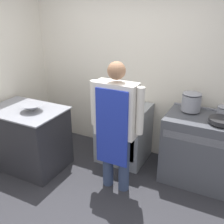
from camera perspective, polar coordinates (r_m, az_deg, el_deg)
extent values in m
plane|color=#2D2D33|center=(3.37, -7.78, -20.10)|extent=(14.00, 14.00, 0.00)
cube|color=silver|center=(4.05, 4.60, 9.34)|extent=(8.00, 0.05, 2.70)
cube|color=silver|center=(4.50, -20.17, 9.37)|extent=(0.05, 8.00, 2.70)
cube|color=#2D2D33|center=(4.04, -17.63, -5.52)|extent=(1.03, 0.73, 0.88)
cube|color=gray|center=(3.86, -18.40, 0.42)|extent=(1.07, 0.76, 0.02)
cube|color=#4C4F56|center=(3.73, 18.81, -7.73)|extent=(0.97, 0.66, 0.93)
cube|color=gray|center=(3.31, 18.57, -5.78)|extent=(0.89, 0.03, 0.10)
cube|color=gray|center=(3.82, 20.45, 0.67)|extent=(0.97, 0.03, 0.02)
cube|color=#93999E|center=(4.03, 2.59, -4.54)|extent=(0.71, 0.65, 0.87)
cube|color=silver|center=(3.76, 0.59, -5.92)|extent=(0.60, 0.02, 0.61)
cylinder|color=#38476B|center=(3.48, -0.88, -10.19)|extent=(0.14, 0.14, 0.77)
cylinder|color=#38476B|center=(3.40, 2.64, -11.12)|extent=(0.14, 0.14, 0.77)
cube|color=silver|center=(3.10, 0.93, 0.55)|extent=(0.51, 0.22, 0.67)
cube|color=#2338B2|center=(3.09, -0.09, -3.66)|extent=(0.41, 0.02, 0.96)
cylinder|color=silver|center=(3.23, -3.89, 2.00)|extent=(0.09, 0.09, 0.57)
cylinder|color=silver|center=(2.98, 6.15, 0.17)|extent=(0.09, 0.09, 0.57)
sphere|color=#9E7051|center=(2.96, 0.99, 9.00)|extent=(0.21, 0.21, 0.21)
cone|color=gray|center=(3.74, -17.06, 0.90)|extent=(0.31, 0.31, 0.10)
cylinder|color=gray|center=(3.62, 16.87, 1.95)|extent=(0.25, 0.25, 0.21)
ellipsoid|color=gray|center=(3.58, 17.10, 3.83)|extent=(0.25, 0.25, 0.04)
cylinder|color=#262628|center=(3.39, 22.77, -1.72)|extent=(0.30, 0.30, 0.05)
cylinder|color=gray|center=(3.60, 23.19, 0.05)|extent=(0.17, 0.17, 0.11)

